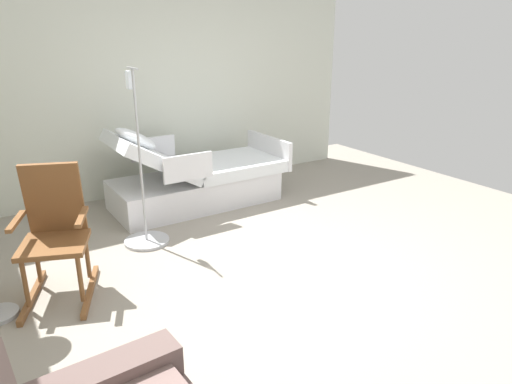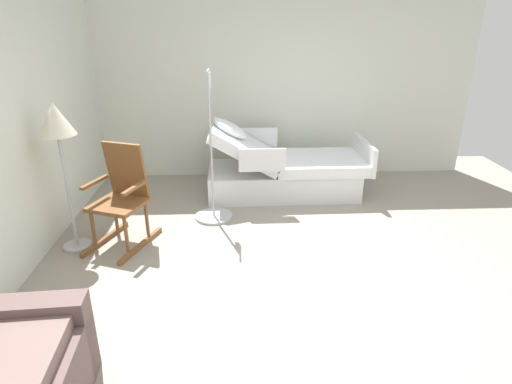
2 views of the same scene
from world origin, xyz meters
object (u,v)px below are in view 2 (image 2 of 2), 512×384
at_px(rocking_chair, 122,197).
at_px(floor_lamp, 57,130).
at_px(iv_pole, 213,198).
at_px(hospital_bed, 283,171).

relative_size(rocking_chair, floor_lamp, 0.71).
height_order(floor_lamp, iv_pole, iv_pole).
bearing_deg(floor_lamp, iv_pole, -64.64).
bearing_deg(iv_pole, hospital_bed, -50.88).
relative_size(floor_lamp, iv_pole, 0.88).
height_order(rocking_chair, iv_pole, iv_pole).
bearing_deg(rocking_chair, hospital_bed, -54.67).
xyz_separation_m(hospital_bed, floor_lamp, (-1.37, 2.26, 0.92)).
bearing_deg(rocking_chair, iv_pole, -58.86).
xyz_separation_m(rocking_chair, iv_pole, (0.54, -0.89, -0.25)).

